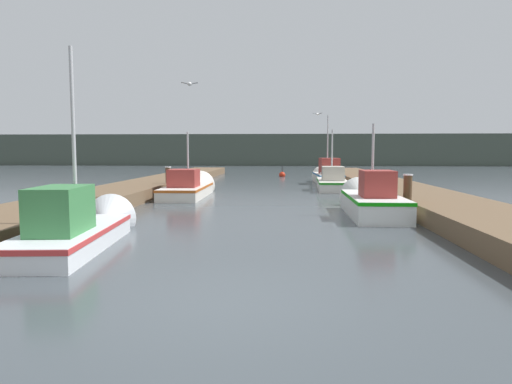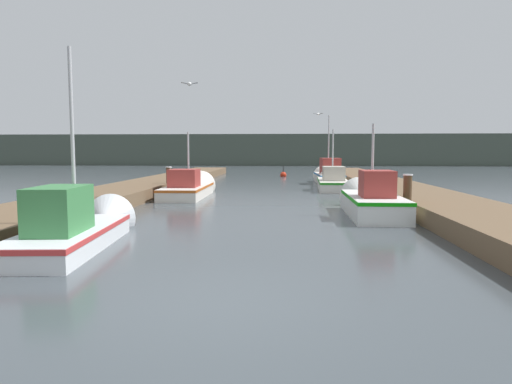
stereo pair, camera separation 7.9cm
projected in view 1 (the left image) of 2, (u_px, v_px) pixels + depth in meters
ground_plane at (221, 306)px, 6.07m from camera, size 200.00×200.00×0.00m
dock_left at (144, 188)px, 22.32m from camera, size 2.80×40.00×0.52m
dock_right at (394, 189)px, 21.59m from camera, size 2.80×40.00×0.52m
distant_shore_ridge at (279, 150)px, 69.58m from camera, size 120.00×16.00×4.32m
fishing_boat_0 at (80, 227)px, 10.07m from camera, size 1.85×5.15×4.69m
fishing_boat_1 at (370, 200)px, 15.00m from camera, size 1.63×5.21×3.32m
fishing_boat_2 at (190, 188)px, 21.04m from camera, size 1.73×5.83×3.43m
fishing_boat_3 at (331, 181)px, 24.92m from camera, size 1.74×5.95×3.64m
fishing_boat_4 at (327, 175)px, 29.32m from camera, size 1.65×5.46×4.69m
mooring_piling_0 at (407, 195)px, 14.25m from camera, size 0.30×0.30×1.34m
mooring_piling_1 at (168, 180)px, 21.75m from camera, size 0.28×0.28×1.30m
channel_buoy at (282, 175)px, 36.29m from camera, size 0.50×0.50×1.00m
seagull_lead at (318, 114)px, 23.81m from camera, size 0.54×0.37×0.12m
seagull_1 at (190, 84)px, 15.09m from camera, size 0.56×0.30×0.12m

